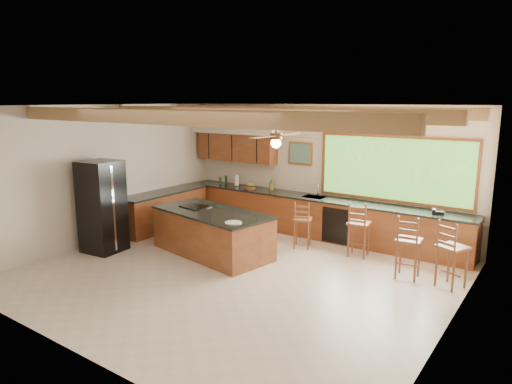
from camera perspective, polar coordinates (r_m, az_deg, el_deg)
The scene contains 9 objects.
ground at distance 8.41m, azimuth -2.42°, elevation -10.16°, with size 7.20×7.20×0.00m, color beige.
room_shell at distance 8.49m, azimuth -0.76°, elevation 5.48°, with size 7.27×6.54×3.02m.
counter_run at distance 10.69m, azimuth 2.32°, elevation -2.82°, with size 7.12×3.10×1.22m.
island at distance 9.36m, azimuth -5.50°, elevation -5.05°, with size 2.73×1.63×0.91m.
refrigerator at distance 9.89m, azimuth -18.68°, elevation -1.73°, with size 0.81×0.79×1.89m.
bar_stool_a at distance 9.28m, azimuth 12.63°, elevation -3.98°, with size 0.46×0.46×1.14m.
bar_stool_b at distance 9.67m, azimuth 5.68°, elevation -3.55°, with size 0.47×0.47×1.02m.
bar_stool_c at distance 8.39m, azimuth 18.46°, elevation -5.90°, with size 0.45×0.45×1.15m.
bar_stool_d at distance 8.23m, azimuth 23.30°, elevation -6.54°, with size 0.55×0.55×1.16m.
Camera 1 is at (4.78, -6.19, 3.10)m, focal length 32.00 mm.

